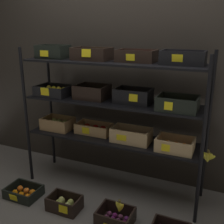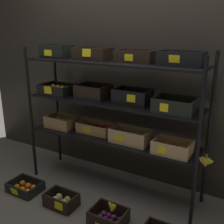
% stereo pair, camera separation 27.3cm
% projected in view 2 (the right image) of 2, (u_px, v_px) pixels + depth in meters
% --- Properties ---
extents(ground_plane, '(10.00, 10.00, 0.00)m').
position_uv_depth(ground_plane, '(112.00, 187.00, 2.99)').
color(ground_plane, '#605B56').
extents(storefront_wall, '(4.20, 0.12, 2.55)m').
position_uv_depth(storefront_wall, '(131.00, 64.00, 2.95)').
color(storefront_wall, '#2D2823').
rests_on(storefront_wall, ground_plane).
extents(display_rack, '(1.92, 0.47, 1.48)m').
position_uv_depth(display_rack, '(112.00, 100.00, 2.70)').
color(display_rack, black).
rests_on(display_rack, ground_plane).
extents(crate_ground_tangerine, '(0.34, 0.26, 0.10)m').
position_uv_depth(crate_ground_tangerine, '(25.00, 187.00, 2.90)').
color(crate_ground_tangerine, black).
rests_on(crate_ground_tangerine, ground_plane).
extents(crate_ground_pear, '(0.31, 0.21, 0.14)m').
position_uv_depth(crate_ground_pear, '(61.00, 201.00, 2.65)').
color(crate_ground_pear, black).
rests_on(crate_ground_pear, ground_plane).
extents(crate_ground_plum, '(0.31, 0.25, 0.14)m').
position_uv_depth(crate_ground_plum, '(108.00, 219.00, 2.42)').
color(crate_ground_plum, black).
rests_on(crate_ground_plum, ground_plane).
extents(banana_bunch_loose, '(0.10, 0.04, 0.12)m').
position_uv_depth(banana_bunch_loose, '(112.00, 207.00, 2.35)').
color(banana_bunch_loose, brown).
rests_on(banana_bunch_loose, crate_ground_plum).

